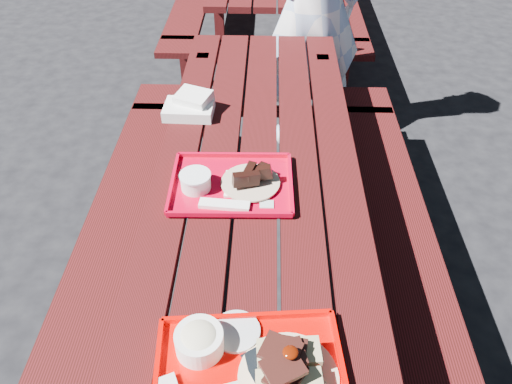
# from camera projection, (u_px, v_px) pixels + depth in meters

# --- Properties ---
(ground) EXTENTS (60.00, 60.00, 0.00)m
(ground) POSITION_uv_depth(u_px,v_px,m) (257.00, 306.00, 2.26)
(ground) COLOR black
(ground) RESTS_ON ground
(picnic_table_near) EXTENTS (1.41, 2.40, 0.75)m
(picnic_table_near) POSITION_uv_depth(u_px,v_px,m) (257.00, 217.00, 1.89)
(picnic_table_near) COLOR #440D10
(picnic_table_near) RESTS_ON ground
(near_tray) EXTENTS (0.48, 0.40, 0.14)m
(near_tray) POSITION_uv_depth(u_px,v_px,m) (250.00, 367.00, 1.18)
(near_tray) COLOR #DE0400
(near_tray) RESTS_ON picnic_table_near
(far_tray) EXTENTS (0.43, 0.33, 0.07)m
(far_tray) POSITION_uv_depth(u_px,v_px,m) (229.00, 183.00, 1.71)
(far_tray) COLOR #C10121
(far_tray) RESTS_ON picnic_table_near
(white_cloth) EXTENTS (0.21, 0.18, 0.08)m
(white_cloth) POSITION_uv_depth(u_px,v_px,m) (190.00, 106.00, 2.06)
(white_cloth) COLOR white
(white_cloth) RESTS_ON picnic_table_near
(person) EXTENTS (0.72, 0.58, 1.70)m
(person) POSITION_uv_depth(u_px,v_px,m) (313.00, 6.00, 2.71)
(person) COLOR #A9C0E8
(person) RESTS_ON ground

